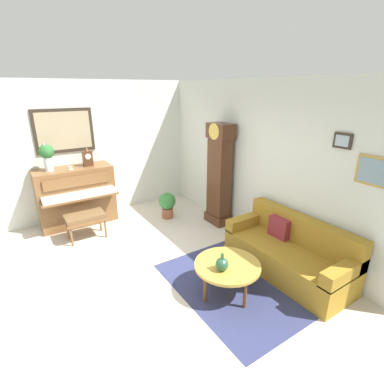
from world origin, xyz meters
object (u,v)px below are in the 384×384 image
at_px(couch, 289,253).
at_px(potted_plant, 167,204).
at_px(mantel_clock, 87,157).
at_px(flower_vase, 47,155).
at_px(coffee_table, 227,266).
at_px(piano_bench, 85,218).
at_px(teacup, 70,168).
at_px(green_jug, 222,264).
at_px(grandfather_clock, 219,178).
at_px(piano, 77,196).

distance_m(couch, potted_plant, 2.76).
bearing_deg(mantel_clock, potted_plant, 59.88).
relative_size(couch, flower_vase, 3.28).
bearing_deg(mantel_clock, coffee_table, 14.30).
bearing_deg(piano_bench, couch, 40.29).
height_order(mantel_clock, teacup, mantel_clock).
distance_m(teacup, green_jug, 3.56).
height_order(grandfather_clock, couch, grandfather_clock).
xyz_separation_m(piano, teacup, (0.08, -0.06, 0.60)).
height_order(piano, potted_plant, piano).
bearing_deg(piano, potted_plant, 64.66).
xyz_separation_m(coffee_table, potted_plant, (-2.57, 0.48, -0.09)).
bearing_deg(coffee_table, teacup, -159.52).
relative_size(couch, coffee_table, 2.16).
relative_size(piano, potted_plant, 2.57).
bearing_deg(green_jug, teacup, -162.18).
bearing_deg(piano_bench, grandfather_clock, 72.40).
relative_size(teacup, green_jug, 0.48).
distance_m(coffee_table, teacup, 3.57).
bearing_deg(piano_bench, mantel_clock, 155.55).
height_order(piano, green_jug, piano).
xyz_separation_m(couch, teacup, (-3.38, -2.31, 0.88)).
bearing_deg(mantel_clock, teacup, -77.38).
height_order(piano, coffee_table, piano).
distance_m(piano_bench, couch, 3.55).
relative_size(mantel_clock, teacup, 3.28).
relative_size(piano_bench, green_jug, 2.92).
xyz_separation_m(coffee_table, mantel_clock, (-3.34, -0.85, 0.93)).
distance_m(piano, grandfather_clock, 2.88).
distance_m(coffee_table, flower_vase, 3.84).
bearing_deg(green_jug, flower_vase, -157.45).
relative_size(grandfather_clock, couch, 1.07).
bearing_deg(coffee_table, flower_vase, -154.92).
xyz_separation_m(piano, couch, (3.47, 2.25, -0.28)).
relative_size(flower_vase, potted_plant, 1.04).
bearing_deg(flower_vase, mantel_clock, 89.96).
bearing_deg(piano, teacup, -36.37).
height_order(piano_bench, coffee_table, piano_bench).
bearing_deg(grandfather_clock, piano, -122.61).
relative_size(teacup, potted_plant, 0.21).
xyz_separation_m(grandfather_clock, couch, (1.93, -0.16, -0.65)).
bearing_deg(green_jug, grandfather_clock, 143.15).
xyz_separation_m(piano_bench, flower_vase, (-0.76, -0.37, 1.08)).
bearing_deg(coffee_table, potted_plant, 169.32).
bearing_deg(grandfather_clock, potted_plant, -134.84).
height_order(coffee_table, potted_plant, potted_plant).
xyz_separation_m(couch, coffee_table, (-0.12, -1.09, 0.10)).
xyz_separation_m(teacup, potted_plant, (0.69, 1.70, -0.87)).
height_order(teacup, potted_plant, teacup).
relative_size(piano, mantel_clock, 3.79).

